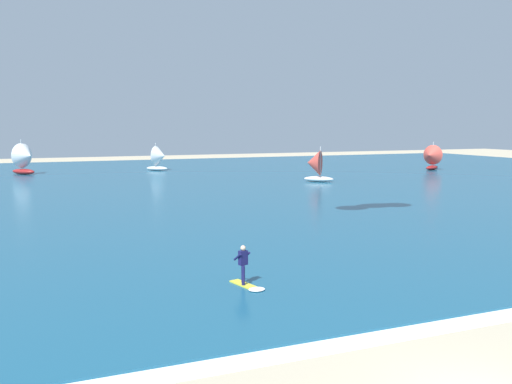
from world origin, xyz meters
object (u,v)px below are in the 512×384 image
Objects in this scene: kitesurfer at (246,272)px; sailboat_far_left at (431,157)px; sailboat_far_right at (315,166)px; sailboat_anchored_offshore at (26,158)px; sailboat_heeled_over at (160,158)px.

sailboat_far_left is at bearing 43.48° from kitesurfer.
kitesurfer is 0.49× the size of sailboat_far_left.
sailboat_far_right reaches higher than kitesurfer.
sailboat_anchored_offshore is 1.14× the size of sailboat_far_left.
sailboat_anchored_offshore is at bearing 165.12° from sailboat_far_left.
sailboat_heeled_over is at bearing 121.51° from sailboat_far_right.
sailboat_anchored_offshore reaches higher than sailboat_far_right.
kitesurfer is 0.43× the size of sailboat_anchored_offshore.
sailboat_anchored_offshore is at bearing 143.94° from sailboat_far_right.
sailboat_far_right is at bearing -58.49° from sailboat_heeled_over.
sailboat_anchored_offshore reaches higher than kitesurfer.
sailboat_far_left is at bearing 19.01° from sailboat_far_right.
sailboat_far_right is (31.58, -22.99, -0.27)m from sailboat_anchored_offshore.
sailboat_anchored_offshore is 18.01m from sailboat_heeled_over.
sailboat_far_right is (22.47, 35.75, 1.30)m from kitesurfer.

